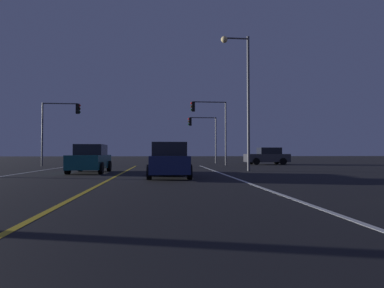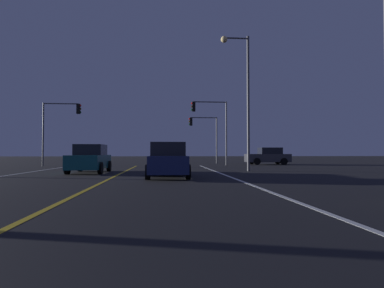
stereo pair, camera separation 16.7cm
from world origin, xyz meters
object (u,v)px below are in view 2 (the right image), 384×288
car_lead_same_lane (168,161)px  traffic_light_far_right (203,129)px  traffic_light_near_left (61,119)px  street_lamp_right_far (242,87)px  car_oncoming (90,159)px  car_crossing_side (268,156)px  traffic_light_near_right (210,118)px

car_lead_same_lane → traffic_light_far_right: (4.08, 19.11, 3.00)m
traffic_light_near_left → street_lamp_right_far: 16.91m
car_lead_same_lane → car_oncoming: same height
car_lead_same_lane → car_crossing_side: bearing=-33.6°
car_crossing_side → car_oncoming: size_ratio=1.00×
car_crossing_side → street_lamp_right_far: street_lamp_right_far is taller
traffic_light_near_right → traffic_light_far_right: bearing=-90.0°
traffic_light_near_left → traffic_light_far_right: traffic_light_near_left is taller
car_oncoming → street_lamp_right_far: bearing=94.8°
car_lead_same_lane → traffic_light_near_right: traffic_light_near_right is taller
car_oncoming → traffic_light_near_right: size_ratio=0.72×
traffic_light_near_left → traffic_light_far_right: size_ratio=1.10×
traffic_light_near_right → traffic_light_far_right: 5.53m
car_crossing_side → car_lead_same_lane: 18.36m
car_lead_same_lane → traffic_light_near_right: bearing=-16.7°
car_lead_same_lane → traffic_light_near_left: (-9.40, 13.61, 3.37)m
car_crossing_side → traffic_light_far_right: 7.80m
car_crossing_side → traffic_light_near_right: 7.28m
car_crossing_side → car_lead_same_lane: (-10.17, -15.28, 0.00)m
traffic_light_far_right → traffic_light_near_left: bearing=22.2°
traffic_light_near_left → traffic_light_far_right: bearing=22.2°
street_lamp_right_far → traffic_light_near_right: bearing=-84.4°
traffic_light_far_right → street_lamp_right_far: (0.86, -14.36, 1.72)m
car_lead_same_lane → street_lamp_right_far: (4.94, 4.76, 4.72)m
traffic_light_near_right → car_oncoming: bearing=48.0°
car_lead_same_lane → street_lamp_right_far: street_lamp_right_far is taller
car_oncoming → traffic_light_far_right: traffic_light_far_right is taller
traffic_light_far_right → street_lamp_right_far: street_lamp_right_far is taller
street_lamp_right_far → car_crossing_side: bearing=-116.4°
street_lamp_right_far → traffic_light_near_left: bearing=-31.7°
traffic_light_near_right → traffic_light_near_left: (-13.48, -0.00, -0.23)m
traffic_light_near_right → street_lamp_right_far: 8.97m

